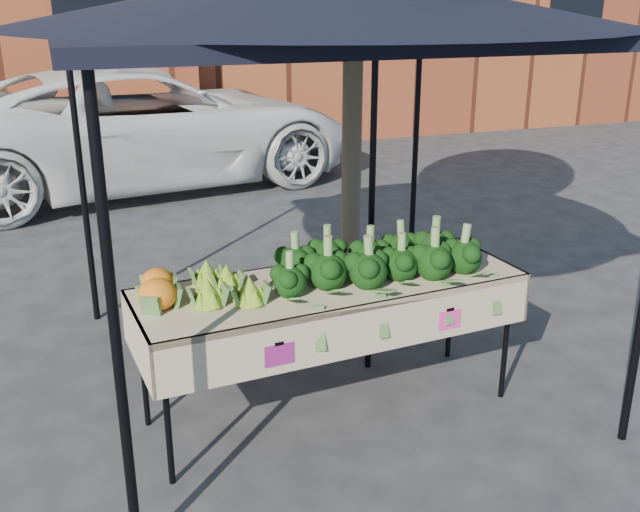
% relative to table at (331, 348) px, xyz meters
% --- Properties ---
extents(ground, '(90.00, 90.00, 0.00)m').
position_rel_table_xyz_m(ground, '(-0.25, 0.00, -0.45)').
color(ground, '#272729').
extents(table, '(2.46, 0.99, 0.90)m').
position_rel_table_xyz_m(table, '(0.00, 0.00, 0.00)').
color(table, beige).
rests_on(table, ground).
extents(canopy, '(3.16, 3.16, 2.74)m').
position_rel_table_xyz_m(canopy, '(0.11, 0.54, 0.92)').
color(canopy, black).
rests_on(canopy, ground).
extents(broccoli_heap, '(1.38, 0.58, 0.28)m').
position_rel_table_xyz_m(broccoli_heap, '(0.27, 0.03, 0.59)').
color(broccoli_heap, black).
rests_on(broccoli_heap, table).
extents(romanesco_cluster, '(0.44, 0.58, 0.21)m').
position_rel_table_xyz_m(romanesco_cluster, '(-0.67, 0.04, 0.56)').
color(romanesco_cluster, '#97BD2D').
rests_on(romanesco_cluster, table).
extents(cauliflower_pair, '(0.24, 0.44, 0.19)m').
position_rel_table_xyz_m(cauliflower_pair, '(-1.04, 0.07, 0.55)').
color(cauliflower_pair, orange).
rests_on(cauliflower_pair, table).
extents(street_tree, '(2.22, 2.22, 4.37)m').
position_rel_table_xyz_m(street_tree, '(0.64, 1.25, 1.73)').
color(street_tree, '#1E4C14').
rests_on(street_tree, ground).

